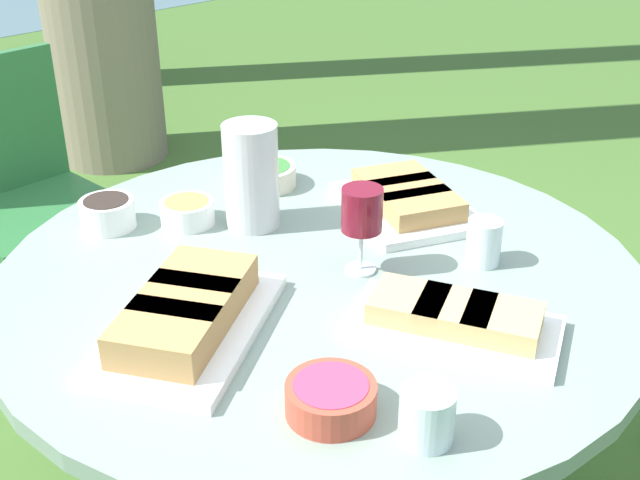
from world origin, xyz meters
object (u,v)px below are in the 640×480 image
object	(u,v)px
chair_near_left	(21,184)
water_pitcher	(251,176)
dining_table	(320,309)
wine_glass	(362,212)

from	to	relation	value
chair_near_left	water_pitcher	xyz separation A→B (m)	(0.09, -0.99, 0.31)
chair_near_left	water_pitcher	bearing A→B (deg)	-84.79
chair_near_left	water_pitcher	distance (m)	1.04
chair_near_left	dining_table	bearing A→B (deg)	-87.02
water_pitcher	wine_glass	bearing A→B (deg)	-86.29
dining_table	water_pitcher	world-z (taller)	water_pitcher
dining_table	water_pitcher	distance (m)	0.32
chair_near_left	wine_glass	world-z (taller)	wine_glass
chair_near_left	wine_glass	bearing A→B (deg)	-85.13
chair_near_left	water_pitcher	size ratio (longest dim) A/B	3.92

